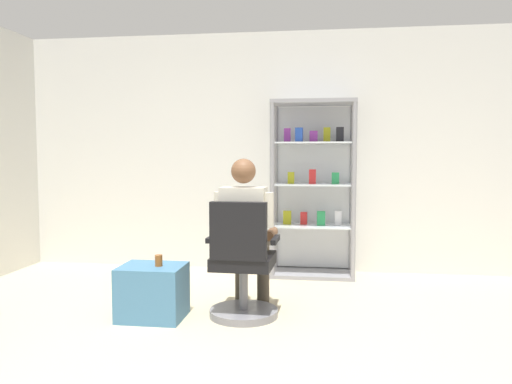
% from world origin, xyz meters
% --- Properties ---
extents(ground_plane, '(7.20, 7.20, 0.00)m').
position_xyz_m(ground_plane, '(0.00, 0.00, 0.00)').
color(ground_plane, '#C6B793').
extents(back_wall, '(6.00, 0.10, 2.70)m').
position_xyz_m(back_wall, '(0.00, 3.00, 1.35)').
color(back_wall, silver).
rests_on(back_wall, ground).
extents(display_cabinet_main, '(0.90, 0.45, 1.90)m').
position_xyz_m(display_cabinet_main, '(0.40, 2.76, 0.97)').
color(display_cabinet_main, gray).
rests_on(display_cabinet_main, ground).
extents(office_chair, '(0.57, 0.56, 0.96)m').
position_xyz_m(office_chair, '(-0.12, 1.17, 0.39)').
color(office_chair, slate).
rests_on(office_chair, ground).
extents(seated_shopkeeper, '(0.49, 0.57, 1.29)m').
position_xyz_m(seated_shopkeeper, '(-0.12, 1.33, 0.71)').
color(seated_shopkeeper, '#3F382D').
rests_on(seated_shopkeeper, ground).
extents(storage_crate, '(0.51, 0.41, 0.43)m').
position_xyz_m(storage_crate, '(-0.84, 1.07, 0.22)').
color(storage_crate, teal).
rests_on(storage_crate, ground).
extents(tea_glass, '(0.06, 0.06, 0.09)m').
position_xyz_m(tea_glass, '(-0.78, 1.06, 0.48)').
color(tea_glass, brown).
rests_on(tea_glass, storage_crate).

